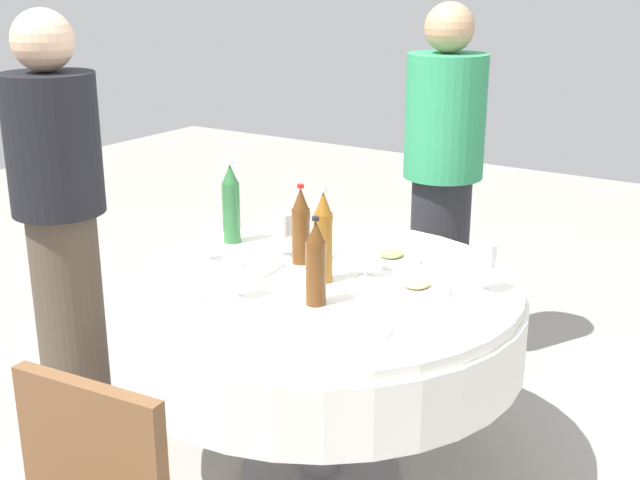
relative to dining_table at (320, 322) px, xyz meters
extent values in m
plane|color=gray|center=(0.00, 0.00, -0.59)|extent=(10.00, 10.00, 0.00)
cylinder|color=white|center=(0.00, 0.00, 0.13)|extent=(1.33, 1.33, 0.04)
cylinder|color=white|center=(0.00, 0.00, 0.00)|extent=(1.36, 1.36, 0.22)
cylinder|color=slate|center=(0.00, 0.00, -0.35)|extent=(0.14, 0.14, 0.48)
cylinder|color=slate|center=(0.00, 0.00, -0.58)|extent=(0.56, 0.56, 0.03)
cylinder|color=#2D6B38|center=(-0.16, -0.50, 0.26)|extent=(0.07, 0.07, 0.23)
cone|color=#2D6B38|center=(-0.16, -0.50, 0.41)|extent=(0.06, 0.06, 0.07)
cylinder|color=silver|center=(-0.16, -0.50, 0.46)|extent=(0.03, 0.03, 0.01)
cylinder|color=#593314|center=(0.18, 0.10, 0.25)|extent=(0.06, 0.06, 0.20)
cone|color=#593314|center=(0.18, 0.10, 0.38)|extent=(0.06, 0.06, 0.07)
cylinder|color=black|center=(0.18, 0.10, 0.42)|extent=(0.02, 0.02, 0.01)
cylinder|color=#8C5619|center=(0.00, 0.01, 0.26)|extent=(0.06, 0.06, 0.23)
cone|color=#8C5619|center=(0.00, 0.01, 0.42)|extent=(0.06, 0.06, 0.07)
cylinder|color=silver|center=(0.00, 0.01, 0.46)|extent=(0.02, 0.02, 0.01)
cylinder|color=#593314|center=(-0.11, -0.15, 0.25)|extent=(0.06, 0.06, 0.19)
cone|color=#593314|center=(-0.11, -0.15, 0.38)|extent=(0.06, 0.06, 0.08)
cylinder|color=red|center=(-0.11, -0.15, 0.43)|extent=(0.02, 0.02, 0.01)
cylinder|color=white|center=(-0.11, 0.11, 0.15)|extent=(0.06, 0.06, 0.00)
cylinder|color=white|center=(-0.11, 0.11, 0.19)|extent=(0.01, 0.01, 0.07)
cylinder|color=white|center=(-0.11, 0.11, 0.26)|extent=(0.06, 0.06, 0.08)
cylinder|color=white|center=(-0.13, -0.25, 0.15)|extent=(0.06, 0.06, 0.00)
cylinder|color=white|center=(-0.13, -0.25, 0.19)|extent=(0.01, 0.01, 0.08)
cylinder|color=white|center=(-0.13, -0.25, 0.27)|extent=(0.07, 0.07, 0.08)
cylinder|color=gold|center=(-0.13, -0.25, 0.25)|extent=(0.06, 0.06, 0.03)
cylinder|color=white|center=(0.05, -0.44, 0.15)|extent=(0.06, 0.06, 0.00)
cylinder|color=white|center=(0.05, -0.44, 0.18)|extent=(0.01, 0.01, 0.06)
cylinder|color=white|center=(0.05, -0.44, 0.25)|extent=(0.07, 0.07, 0.07)
cylinder|color=white|center=(0.28, -0.13, 0.15)|extent=(0.06, 0.06, 0.00)
cylinder|color=white|center=(0.28, -0.13, 0.19)|extent=(0.01, 0.01, 0.08)
cylinder|color=white|center=(0.28, -0.13, 0.27)|extent=(0.07, 0.07, 0.06)
cylinder|color=white|center=(-0.20, 0.49, 0.15)|extent=(0.06, 0.06, 0.00)
cylinder|color=white|center=(-0.20, 0.49, 0.19)|extent=(0.01, 0.01, 0.08)
cylinder|color=white|center=(-0.20, 0.49, 0.27)|extent=(0.07, 0.07, 0.08)
cylinder|color=maroon|center=(-0.20, 0.49, 0.25)|extent=(0.06, 0.06, 0.03)
cylinder|color=white|center=(-0.30, 0.10, 0.16)|extent=(0.21, 0.21, 0.02)
ellipsoid|color=#8C9E59|center=(-0.30, 0.10, 0.17)|extent=(0.10, 0.08, 0.02)
cylinder|color=white|center=(-0.09, 0.31, 0.16)|extent=(0.22, 0.22, 0.02)
ellipsoid|color=tan|center=(-0.09, 0.31, 0.17)|extent=(0.10, 0.09, 0.02)
cylinder|color=white|center=(0.37, -0.33, 0.16)|extent=(0.25, 0.25, 0.02)
cylinder|color=white|center=(0.28, 0.28, 0.16)|extent=(0.25, 0.25, 0.02)
cube|color=silver|center=(-0.29, -0.34, 0.15)|extent=(0.07, 0.18, 0.00)
cube|color=silver|center=(0.40, 0.04, 0.15)|extent=(0.04, 0.18, 0.00)
cube|color=white|center=(0.04, -0.25, 0.16)|extent=(0.17, 0.17, 0.02)
cylinder|color=#4C3F33|center=(0.20, -1.03, -0.16)|extent=(0.26, 0.26, 0.86)
cylinder|color=black|center=(0.20, -1.03, 0.53)|extent=(0.34, 0.34, 0.51)
sphere|color=#D8AD8C|center=(0.20, -1.03, 0.89)|extent=(0.22, 0.22, 0.22)
cylinder|color=#26262B|center=(-1.06, -0.06, -0.16)|extent=(0.26, 0.26, 0.87)
cylinder|color=#2D8C59|center=(-1.06, -0.06, 0.54)|extent=(0.34, 0.34, 0.52)
sphere|color=tan|center=(-1.06, -0.06, 0.90)|extent=(0.21, 0.21, 0.21)
cube|color=brown|center=(1.08, 0.10, 0.07)|extent=(0.08, 0.40, 0.42)
camera|label=1|loc=(2.15, 1.40, 1.13)|focal=46.63mm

